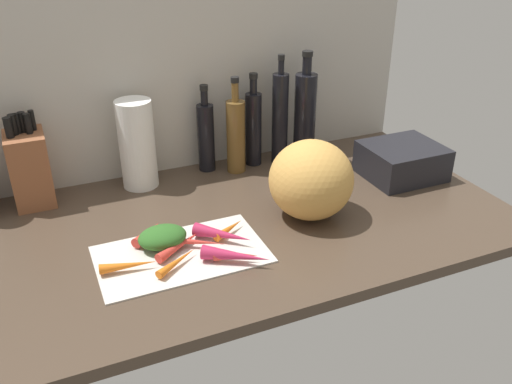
# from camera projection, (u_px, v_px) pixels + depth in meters

# --- Properties ---
(ground_plane) EXTENTS (1.70, 0.80, 0.03)m
(ground_plane) POSITION_uv_depth(u_px,v_px,m) (193.00, 232.00, 1.43)
(ground_plane) COLOR #47382B
(wall_back) EXTENTS (1.70, 0.03, 0.60)m
(wall_back) POSITION_uv_depth(u_px,v_px,m) (147.00, 76.00, 1.59)
(wall_back) COLOR #BCB7AD
(wall_back) RESTS_ON ground_plane
(cutting_board) EXTENTS (0.40, 0.24, 0.01)m
(cutting_board) POSITION_uv_depth(u_px,v_px,m) (181.00, 254.00, 1.30)
(cutting_board) COLOR beige
(cutting_board) RESTS_ON ground_plane
(carrot_0) EXTENTS (0.17, 0.11, 0.03)m
(carrot_0) POSITION_uv_depth(u_px,v_px,m) (188.00, 242.00, 1.32)
(carrot_0) COLOR red
(carrot_0) RESTS_ON cutting_board
(carrot_1) EXTENTS (0.09, 0.09, 0.03)m
(carrot_1) POSITION_uv_depth(u_px,v_px,m) (148.00, 233.00, 1.35)
(carrot_1) COLOR red
(carrot_1) RESTS_ON cutting_board
(carrot_2) EXTENTS (0.13, 0.04, 0.02)m
(carrot_2) POSITION_uv_depth(u_px,v_px,m) (128.00, 265.00, 1.23)
(carrot_2) COLOR orange
(carrot_2) RESTS_ON cutting_board
(carrot_3) EXTENTS (0.15, 0.12, 0.04)m
(carrot_3) POSITION_uv_depth(u_px,v_px,m) (236.00, 256.00, 1.26)
(carrot_3) COLOR #B2264C
(carrot_3) RESTS_ON cutting_board
(carrot_4) EXTENTS (0.13, 0.13, 0.04)m
(carrot_4) POSITION_uv_depth(u_px,v_px,m) (223.00, 235.00, 1.34)
(carrot_4) COLOR #B2264C
(carrot_4) RESTS_ON cutting_board
(carrot_5) EXTENTS (0.10, 0.07, 0.03)m
(carrot_5) POSITION_uv_depth(u_px,v_px,m) (236.00, 255.00, 1.27)
(carrot_5) COLOR red
(carrot_5) RESTS_ON cutting_board
(carrot_6) EXTENTS (0.11, 0.09, 0.02)m
(carrot_6) POSITION_uv_depth(u_px,v_px,m) (177.00, 262.00, 1.25)
(carrot_6) COLOR orange
(carrot_6) RESTS_ON cutting_board
(carrot_7) EXTENTS (0.10, 0.07, 0.02)m
(carrot_7) POSITION_uv_depth(u_px,v_px,m) (229.00, 229.00, 1.38)
(carrot_7) COLOR orange
(carrot_7) RESTS_ON cutting_board
(carrot_8) EXTENTS (0.14, 0.10, 0.02)m
(carrot_8) POSITION_uv_depth(u_px,v_px,m) (180.00, 245.00, 1.31)
(carrot_8) COLOR red
(carrot_8) RESTS_ON cutting_board
(carrot_greens_pile) EXTENTS (0.12, 0.09, 0.05)m
(carrot_greens_pile) POSITION_uv_depth(u_px,v_px,m) (162.00, 237.00, 1.32)
(carrot_greens_pile) COLOR #2D6023
(carrot_greens_pile) RESTS_ON cutting_board
(winter_squash) EXTENTS (0.22, 0.22, 0.21)m
(winter_squash) POSITION_uv_depth(u_px,v_px,m) (311.00, 180.00, 1.43)
(winter_squash) COLOR gold
(winter_squash) RESTS_ON ground_plane
(knife_block) EXTENTS (0.10, 0.13, 0.26)m
(knife_block) POSITION_uv_depth(u_px,v_px,m) (30.00, 167.00, 1.49)
(knife_block) COLOR brown
(knife_block) RESTS_ON ground_plane
(paper_towel_roll) EXTENTS (0.10, 0.10, 0.26)m
(paper_towel_roll) POSITION_uv_depth(u_px,v_px,m) (137.00, 144.00, 1.57)
(paper_towel_roll) COLOR white
(paper_towel_roll) RESTS_ON ground_plane
(bottle_0) EXTENTS (0.05, 0.05, 0.27)m
(bottle_0) POSITION_uv_depth(u_px,v_px,m) (206.00, 136.00, 1.68)
(bottle_0) COLOR black
(bottle_0) RESTS_ON ground_plane
(bottle_1) EXTENTS (0.06, 0.06, 0.30)m
(bottle_1) POSITION_uv_depth(u_px,v_px,m) (236.00, 135.00, 1.67)
(bottle_1) COLOR brown
(bottle_1) RESTS_ON ground_plane
(bottle_2) EXTENTS (0.05, 0.05, 0.30)m
(bottle_2) POSITION_uv_depth(u_px,v_px,m) (253.00, 127.00, 1.72)
(bottle_2) COLOR black
(bottle_2) RESTS_ON ground_plane
(bottle_3) EXTENTS (0.05, 0.05, 0.35)m
(bottle_3) POSITION_uv_depth(u_px,v_px,m) (280.00, 118.00, 1.72)
(bottle_3) COLOR black
(bottle_3) RESTS_ON ground_plane
(bottle_4) EXTENTS (0.07, 0.07, 0.36)m
(bottle_4) POSITION_uv_depth(u_px,v_px,m) (305.00, 116.00, 1.73)
(bottle_4) COLOR black
(bottle_4) RESTS_ON ground_plane
(dish_rack) EXTENTS (0.23, 0.20, 0.10)m
(dish_rack) POSITION_uv_depth(u_px,v_px,m) (402.00, 161.00, 1.67)
(dish_rack) COLOR black
(dish_rack) RESTS_ON ground_plane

